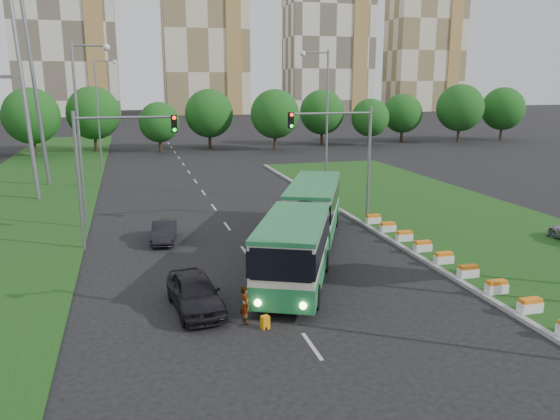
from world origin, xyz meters
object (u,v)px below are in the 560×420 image
object	(u,v)px
pedestrian	(245,305)
shopping_trolley	(265,322)
car_left_far	(164,231)
articulated_bus	(299,224)
traffic_mast_left	(107,158)
car_left_near	(195,292)
traffic_mast_median	(347,147)

from	to	relation	value
pedestrian	shopping_trolley	distance (m)	1.11
car_left_far	pedestrian	xyz separation A→B (m)	(2.40, -12.77, 0.15)
articulated_bus	shopping_trolley	distance (m)	9.66
traffic_mast_left	car_left_near	world-z (taller)	traffic_mast_left
articulated_bus	shopping_trolley	world-z (taller)	articulated_bus
articulated_bus	car_left_near	xyz separation A→B (m)	(-6.56, -6.03, -1.02)
traffic_mast_left	car_left_far	bearing A→B (deg)	7.73
articulated_bus	car_left_near	distance (m)	8.97
car_left_far	pedestrian	distance (m)	12.99
articulated_bus	car_left_far	world-z (taller)	articulated_bus
traffic_mast_median	car_left_near	world-z (taller)	traffic_mast_median
car_left_far	traffic_mast_left	bearing A→B (deg)	-164.59
articulated_bus	car_left_near	world-z (taller)	articulated_bus
traffic_mast_median	pedestrian	world-z (taller)	traffic_mast_median
traffic_mast_left	articulated_bus	size ratio (longest dim) A/B	0.44
car_left_far	shopping_trolley	world-z (taller)	car_left_far
car_left_far	shopping_trolley	size ratio (longest dim) A/B	7.33
car_left_far	pedestrian	bearing A→B (deg)	-71.68
traffic_mast_median	shopping_trolley	xyz separation A→B (m)	(-9.09, -14.08, -5.09)
traffic_mast_left	traffic_mast_median	bearing A→B (deg)	3.77
shopping_trolley	traffic_mast_left	bearing A→B (deg)	97.91
traffic_mast_left	shopping_trolley	bearing A→B (deg)	-65.12
traffic_mast_median	car_left_far	bearing A→B (deg)	-177.21
traffic_mast_median	articulated_bus	size ratio (longest dim) A/B	0.44
traffic_mast_median	articulated_bus	world-z (taller)	traffic_mast_median
car_left_far	shopping_trolley	bearing A→B (deg)	-69.55
articulated_bus	traffic_mast_left	bearing A→B (deg)	-179.23
traffic_mast_left	articulated_bus	xyz separation A→B (m)	(10.17, -4.48, -3.53)
car_left_near	pedestrian	distance (m)	2.57
traffic_mast_left	pedestrian	size ratio (longest dim) A/B	5.07
traffic_mast_median	shopping_trolley	bearing A→B (deg)	-122.85
traffic_mast_median	traffic_mast_left	xyz separation A→B (m)	(-15.16, -1.00, 0.00)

